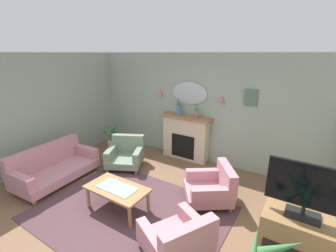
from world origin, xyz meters
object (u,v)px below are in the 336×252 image
(mantel_vase_left, at_px, (196,110))
(floral_couch, at_px, (54,166))
(armchair_by_coffee_table, at_px, (178,240))
(wall_sconce_right, at_px, (221,99))
(tv_flatscreen, at_px, (307,190))
(armchair_near_fireplace, at_px, (126,154))
(coffee_table, at_px, (117,190))
(wall_mirror, at_px, (189,93))
(potted_plant_small_fern, at_px, (111,137))
(framed_picture, at_px, (251,97))
(tv_cabinet, at_px, (296,247))
(mantel_vase_right, at_px, (179,108))
(armchair_in_corner, at_px, (213,187))
(wall_sconce_left, at_px, (160,93))
(fireplace, at_px, (185,138))

(mantel_vase_left, xyz_separation_m, floral_couch, (-2.17, -2.49, -1.02))
(floral_couch, xyz_separation_m, armchair_by_coffee_table, (3.33, -0.34, -0.01))
(wall_sconce_right, height_order, tv_flatscreen, wall_sconce_right)
(wall_sconce_right, distance_m, armchair_near_fireplace, 2.62)
(coffee_table, bearing_deg, floral_couch, 179.79)
(coffee_table, xyz_separation_m, armchair_near_fireplace, (-1.06, 1.38, -0.08))
(wall_mirror, height_order, potted_plant_small_fern, wall_mirror)
(framed_picture, bearing_deg, tv_cabinet, -62.76)
(mantel_vase_right, height_order, wall_mirror, wall_mirror)
(wall_mirror, bearing_deg, armchair_in_corner, -48.82)
(armchair_near_fireplace, bearing_deg, framed_picture, 27.00)
(armchair_near_fireplace, bearing_deg, tv_cabinet, -17.25)
(wall_mirror, xyz_separation_m, coffee_table, (0.03, -2.66, -1.33))
(armchair_near_fireplace, distance_m, tv_flatscreen, 4.09)
(wall_sconce_left, bearing_deg, mantel_vase_left, -5.96)
(fireplace, bearing_deg, armchair_by_coffee_table, -62.97)
(armchair_by_coffee_table, xyz_separation_m, tv_cabinet, (1.32, 0.54, 0.15))
(framed_picture, height_order, armchair_in_corner, framed_picture)
(mantel_vase_left, height_order, tv_cabinet, mantel_vase_left)
(mantel_vase_right, bearing_deg, fireplace, 8.06)
(wall_sconce_right, relative_size, floral_couch, 0.08)
(framed_picture, relative_size, armchair_near_fireplace, 0.33)
(floral_couch, relative_size, tv_flatscreen, 2.11)
(fireplace, height_order, tv_cabinet, fireplace)
(mantel_vase_left, bearing_deg, tv_cabinet, -42.80)
(wall_sconce_right, height_order, tv_cabinet, wall_sconce_right)
(coffee_table, relative_size, tv_cabinet, 1.22)
(mantel_vase_left, bearing_deg, fireplace, 174.61)
(wall_sconce_left, relative_size, tv_cabinet, 0.16)
(wall_sconce_right, distance_m, floral_couch, 4.00)
(fireplace, height_order, floral_couch, fireplace)
(mantel_vase_right, bearing_deg, wall_sconce_right, 6.52)
(coffee_table, bearing_deg, framed_picture, 61.18)
(fireplace, xyz_separation_m, wall_sconce_left, (-0.85, 0.09, 1.09))
(fireplace, distance_m, armchair_by_coffee_table, 3.21)
(wall_sconce_right, distance_m, tv_cabinet, 3.31)
(armchair_by_coffee_table, xyz_separation_m, armchair_in_corner, (-0.12, 1.46, 0.00))
(potted_plant_small_fern, bearing_deg, armchair_near_fireplace, -28.18)
(mantel_vase_left, height_order, framed_picture, framed_picture)
(mantel_vase_right, relative_size, armchair_by_coffee_table, 0.38)
(wall_mirror, relative_size, wall_sconce_right, 6.86)
(tv_flatscreen, bearing_deg, tv_cabinet, 90.00)
(armchair_by_coffee_table, relative_size, armchair_near_fireplace, 1.00)
(floral_couch, bearing_deg, framed_picture, 38.31)
(armchair_by_coffee_table, relative_size, tv_cabinet, 1.22)
(fireplace, relative_size, armchair_by_coffee_table, 1.24)
(mantel_vase_right, distance_m, armchair_near_fireplace, 1.73)
(wall_sconce_left, distance_m, tv_cabinet, 4.51)
(potted_plant_small_fern, bearing_deg, armchair_in_corner, -13.80)
(armchair_near_fireplace, bearing_deg, wall_sconce_left, 81.75)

